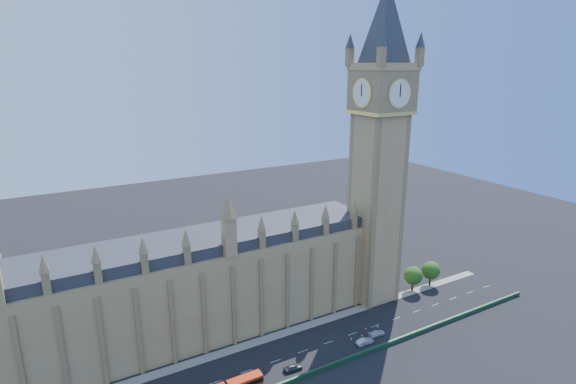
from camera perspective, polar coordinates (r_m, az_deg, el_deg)
ground at (r=121.55m, az=0.20°, el=-20.11°), size 400.00×400.00×0.00m
palace_westminster at (r=124.19m, az=-15.39°, el=-12.37°), size 120.00×20.00×28.00m
elizabeth_tower at (r=133.22m, az=11.62°, el=8.24°), size 20.59×20.59×105.00m
bridge_parapet at (r=115.02m, az=2.60°, el=-22.13°), size 160.00×0.60×1.20m
kerb_north at (r=128.37m, az=-2.01°, el=-17.91°), size 160.00×3.00×0.16m
tree_east_near at (r=153.84m, az=15.65°, el=-10.12°), size 6.00×6.00×8.50m
tree_east_far at (r=159.22m, az=17.72°, el=-9.39°), size 6.00×6.00×8.50m
car_grey at (r=116.67m, az=0.63°, el=-21.37°), size 4.80×2.25×1.59m
car_silver at (r=127.00m, az=9.74°, el=-18.18°), size 4.89×1.82×1.60m
car_white at (r=130.79m, az=11.22°, el=-17.20°), size 5.05×2.15×1.45m
cone_a at (r=134.31m, az=11.31°, el=-16.43°), size 0.51×0.51×0.73m
cone_b at (r=129.88m, az=9.38°, el=-17.57°), size 0.53×0.53×0.65m
cone_c at (r=128.18m, az=8.04°, el=-17.99°), size 0.48×0.48×0.72m
cone_d at (r=132.82m, az=9.84°, el=-16.75°), size 0.61×0.61×0.73m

